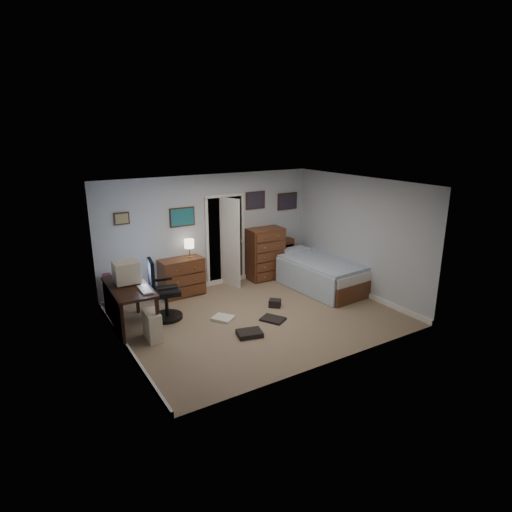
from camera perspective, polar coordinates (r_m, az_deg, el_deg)
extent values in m
cube|color=gray|center=(8.22, 0.29, -8.09)|extent=(5.00, 4.00, 0.02)
cube|color=black|center=(7.72, -16.63, -3.99)|extent=(0.71, 1.45, 0.04)
cube|color=black|center=(7.22, -17.31, -9.07)|extent=(0.06, 0.06, 0.78)
cube|color=black|center=(7.34, -12.94, -8.29)|extent=(0.06, 0.06, 0.78)
cube|color=black|center=(8.43, -19.36, -5.48)|extent=(0.06, 0.06, 0.78)
cube|color=black|center=(8.53, -15.60, -4.87)|extent=(0.06, 0.06, 0.78)
cube|color=black|center=(7.80, -18.61, -6.83)|extent=(0.08, 1.32, 0.55)
cube|color=beige|center=(7.79, -16.92, -2.04)|extent=(0.43, 0.41, 0.37)
cube|color=#8CB2F2|center=(7.83, -15.40, -1.81)|extent=(0.02, 0.31, 0.24)
cube|color=beige|center=(7.85, -16.80, -3.40)|extent=(0.28, 0.28, 0.02)
cube|color=beige|center=(7.43, -14.59, -4.34)|extent=(0.18, 0.44, 0.03)
cube|color=beige|center=(7.49, -13.65, -9.00)|extent=(0.23, 0.47, 0.49)
cube|color=black|center=(7.52, -12.80, -8.84)|extent=(0.02, 0.33, 0.38)
cylinder|color=black|center=(8.29, -11.72, -7.92)|extent=(0.66, 0.66, 0.07)
cylinder|color=black|center=(8.19, -11.82, -6.39)|extent=(0.08, 0.08, 0.44)
cube|color=black|center=(8.09, -11.93, -4.68)|extent=(0.56, 0.56, 0.09)
cube|color=black|center=(7.95, -13.78, -2.60)|extent=(0.14, 0.44, 0.60)
cube|color=black|center=(7.80, -11.65, -4.29)|extent=(0.33, 0.11, 0.04)
cube|color=black|center=(8.28, -12.32, -3.07)|extent=(0.33, 0.11, 0.04)
cube|color=maroon|center=(8.87, -19.08, -4.52)|extent=(0.15, 0.15, 0.73)
cube|color=brown|center=(9.21, -9.86, -2.79)|extent=(0.93, 0.49, 0.81)
cylinder|color=gold|center=(9.15, -8.83, -0.13)|extent=(0.13, 0.13, 0.02)
cylinder|color=gold|center=(9.12, -8.87, 0.60)|extent=(0.03, 0.03, 0.24)
cylinder|color=beige|center=(9.07, -8.91, 1.65)|extent=(0.21, 0.21, 0.18)
cube|color=black|center=(9.95, -4.98, 2.44)|extent=(0.90, 0.60, 2.00)
cube|color=white|center=(9.47, -6.52, 1.67)|extent=(0.06, 0.05, 2.00)
cube|color=white|center=(9.87, -1.78, 2.39)|extent=(0.06, 0.05, 2.00)
cube|color=white|center=(9.46, -4.23, 8.03)|extent=(0.96, 0.05, 0.06)
cube|color=white|center=(9.55, -4.04, 1.87)|extent=(0.31, 0.77, 2.00)
sphere|color=gold|center=(9.56, -1.97, 1.92)|extent=(0.06, 0.06, 0.06)
cube|color=brown|center=(10.03, 1.23, 0.31)|extent=(0.84, 0.51, 1.22)
cube|color=brown|center=(10.38, 2.62, -0.17)|extent=(0.95, 0.24, 0.86)
cube|color=black|center=(10.28, 2.86, 0.59)|extent=(0.88, 0.10, 0.29)
cube|color=maroon|center=(10.29, 2.86, 0.39)|extent=(0.76, 0.12, 0.21)
cube|color=brown|center=(9.70, 8.47, -3.05)|extent=(1.23, 2.25, 0.38)
cube|color=white|center=(9.61, 8.54, -1.43)|extent=(1.18, 2.20, 0.20)
cube|color=#638DB9|center=(9.50, 9.02, -0.90)|extent=(1.27, 1.92, 0.11)
cube|color=#638DB9|center=(9.21, 6.35, -3.28)|extent=(0.16, 1.85, 0.59)
cube|color=#7686BD|center=(10.14, 5.41, 0.62)|extent=(0.63, 0.45, 0.14)
cube|color=#331E11|center=(8.73, -17.48, 4.78)|extent=(0.30, 0.03, 0.24)
cube|color=olive|center=(8.71, -17.45, 4.76)|extent=(0.25, 0.01, 0.19)
cube|color=#331E11|center=(9.12, -9.81, 5.15)|extent=(0.55, 0.03, 0.40)
cube|color=navy|center=(9.11, -9.77, 5.13)|extent=(0.50, 0.01, 0.35)
cube|color=#331E11|center=(9.88, -0.08, 7.44)|extent=(0.50, 0.03, 0.40)
cube|color=black|center=(9.87, -0.03, 7.43)|extent=(0.45, 0.01, 0.35)
cube|color=#331E11|center=(10.39, 4.19, 7.29)|extent=(0.55, 0.03, 0.40)
cube|color=black|center=(10.37, 4.25, 7.28)|extent=(0.50, 0.01, 0.35)
cube|color=black|center=(8.61, 2.54, -6.31)|extent=(0.30, 0.30, 0.15)
cube|color=silver|center=(8.09, -4.42, -8.27)|extent=(0.47, 0.48, 0.05)
cube|color=black|center=(7.48, -0.87, -10.28)|extent=(0.49, 0.41, 0.08)
cube|color=black|center=(8.05, 2.27, -8.41)|extent=(0.48, 0.52, 0.04)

